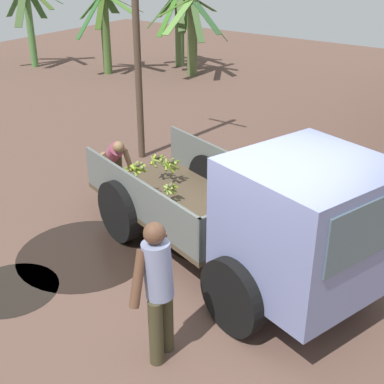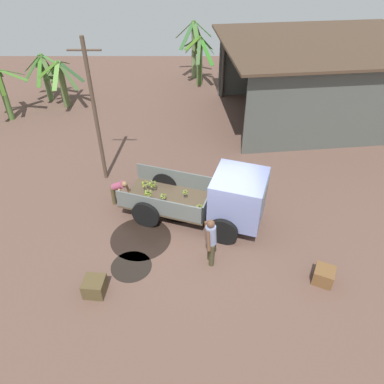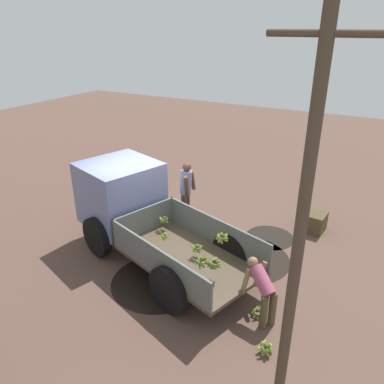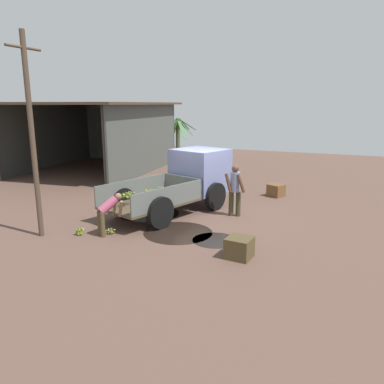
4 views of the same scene
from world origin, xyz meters
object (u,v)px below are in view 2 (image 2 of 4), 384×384
object	(u,v)px
person_worker_loading	(119,189)
banana_bunch_on_ground_0	(114,189)
banana_bunch_on_ground_1	(122,203)
utility_pole	(95,113)
person_foreground_visitor	(211,240)
wooden_crate_0	(95,286)
wooden_crate_1	(324,275)
cargo_truck	(224,198)

from	to	relation	value
person_worker_loading	banana_bunch_on_ground_0	size ratio (longest dim) A/B	4.46
person_worker_loading	banana_bunch_on_ground_1	xyz separation A→B (m)	(0.05, -0.03, -0.61)
utility_pole	person_foreground_visitor	world-z (taller)	utility_pole
wooden_crate_0	wooden_crate_1	xyz separation A→B (m)	(6.67, 0.41, -0.01)
cargo_truck	wooden_crate_1	world-z (taller)	cargo_truck
cargo_truck	wooden_crate_0	size ratio (longest dim) A/B	8.64
banana_bunch_on_ground_0	banana_bunch_on_ground_1	world-z (taller)	banana_bunch_on_ground_0
cargo_truck	wooden_crate_1	xyz separation A→B (m)	(2.83, -2.55, -0.86)
utility_pole	wooden_crate_0	bearing A→B (deg)	-82.72
banana_bunch_on_ground_1	utility_pole	bearing A→B (deg)	117.38
banana_bunch_on_ground_0	wooden_crate_0	world-z (taller)	wooden_crate_0
utility_pole	cargo_truck	bearing A→B (deg)	-30.77
person_foreground_visitor	wooden_crate_0	size ratio (longest dim) A/B	2.92
cargo_truck	banana_bunch_on_ground_1	size ratio (longest dim) A/B	21.19
cargo_truck	banana_bunch_on_ground_0	size ratio (longest dim) A/B	19.39
banana_bunch_on_ground_0	banana_bunch_on_ground_1	bearing A→B (deg)	-61.62
cargo_truck	banana_bunch_on_ground_0	world-z (taller)	cargo_truck
person_worker_loading	wooden_crate_1	xyz separation A→B (m)	(6.54, -3.54, -0.46)
banana_bunch_on_ground_1	wooden_crate_0	world-z (taller)	wooden_crate_0
utility_pole	wooden_crate_0	distance (m)	6.29
cargo_truck	banana_bunch_on_ground_0	bearing A→B (deg)	174.59
banana_bunch_on_ground_1	wooden_crate_0	distance (m)	3.92
banana_bunch_on_ground_0	banana_bunch_on_ground_1	distance (m)	0.91
person_worker_loading	banana_bunch_on_ground_0	bearing A→B (deg)	149.70
utility_pole	person_foreground_visitor	bearing A→B (deg)	-48.02
utility_pole	banana_bunch_on_ground_1	size ratio (longest dim) A/B	22.76
person_worker_loading	wooden_crate_1	bearing A→B (deg)	4.95
cargo_truck	person_foreground_visitor	xyz separation A→B (m)	(-0.50, -1.80, -0.14)
person_foreground_visitor	wooden_crate_1	world-z (taller)	person_foreground_visitor
banana_bunch_on_ground_0	wooden_crate_1	xyz separation A→B (m)	(6.92, -4.31, 0.13)
cargo_truck	wooden_crate_0	world-z (taller)	cargo_truck
wooden_crate_1	wooden_crate_0	bearing A→B (deg)	-176.52
banana_bunch_on_ground_1	person_worker_loading	bearing A→B (deg)	147.57
cargo_truck	wooden_crate_1	bearing A→B (deg)	-24.11
utility_pole	banana_bunch_on_ground_1	bearing A→B (deg)	-62.62
person_foreground_visitor	person_worker_loading	distance (m)	4.26
person_worker_loading	banana_bunch_on_ground_0	distance (m)	1.04
person_foreground_visitor	banana_bunch_on_ground_0	bearing A→B (deg)	-54.15
person_worker_loading	person_foreground_visitor	bearing A→B (deg)	-7.67
cargo_truck	utility_pole	world-z (taller)	utility_pole
banana_bunch_on_ground_1	wooden_crate_0	xyz separation A→B (m)	(-0.18, -3.91, 0.15)
utility_pole	banana_bunch_on_ground_0	size ratio (longest dim) A/B	20.83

